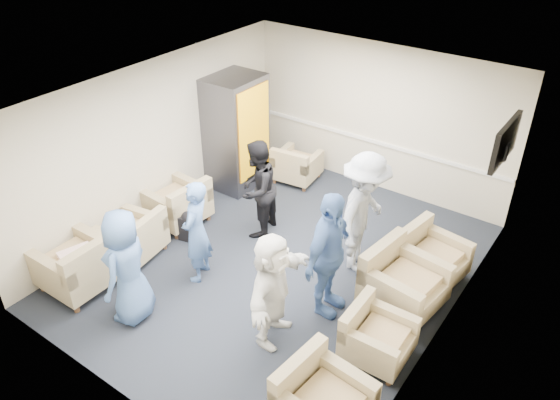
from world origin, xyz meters
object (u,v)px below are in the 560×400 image
Objects in this scene: person_front_right at (273,289)px; vending_machine at (236,132)px; person_mid_right at (328,255)px; armchair_right_far at (428,258)px; person_back_left at (257,189)px; armchair_right_midfar at (400,283)px; armchair_right_midnear at (374,337)px; armchair_corner at (296,167)px; person_front_left at (127,267)px; armchair_left_far at (179,205)px; person_mid_left at (196,232)px; armchair_left_mid at (135,238)px; person_back_right at (364,214)px; armchair_left_near at (81,267)px.

vending_machine is at bearing 34.33° from person_front_right.
vending_machine is at bearing 54.53° from person_mid_right.
armchair_right_far is at bearing -38.11° from person_front_right.
vending_machine is at bearing -139.87° from person_back_left.
person_mid_right is (-0.77, -0.65, 0.54)m from armchair_right_midfar.
person_back_left is (1.30, -1.07, -0.23)m from vending_machine.
person_front_right is (1.58, -1.74, -0.03)m from person_back_left.
vending_machine reaches higher than person_front_right.
armchair_corner is at bearing 45.53° from armchair_right_midnear.
armchair_corner is 0.41× the size of vending_machine.
person_front_left is 0.90× the size of person_mid_right.
armchair_left_far is 1.77m from vending_machine.
person_mid_left is at bearing 120.74° from armchair_right_midfar.
armchair_left_mid is 0.88× the size of armchair_right_midfar.
person_front_left reaches higher than armchair_right_midnear.
armchair_left_mid is 1.09× the size of armchair_corner.
vending_machine reaches higher than armchair_left_far.
armchair_right_midfar is 4.21m from vending_machine.
armchair_corner is 2.81m from person_back_right.
person_mid_left is 0.86× the size of person_mid_right.
person_mid_right is (2.31, -2.67, 0.61)m from armchair_corner.
person_mid_left is at bearing 154.10° from person_front_left.
person_back_left is 2.35m from person_front_right.
armchair_right_midfar is 1.15m from person_mid_right.
person_front_left is (-2.89, -3.05, 0.49)m from armchair_right_far.
person_front_right is (2.02, -3.49, 0.48)m from armchair_corner.
armchair_left_near is 1.22× the size of armchair_right_midnear.
vending_machine reaches higher than person_front_left.
armchair_right_midfar is 3.63m from person_front_left.
person_back_right is 1.21× the size of person_front_right.
vending_machine is at bearing 91.22° from armchair_right_far.
person_mid_left is 2.40m from person_back_right.
armchair_right_far is at bearing 1.77° from armchair_right_midfar.
armchair_left_mid is at bearing 75.87° from person_front_right.
person_mid_right is at bearing 53.42° from person_back_left.
armchair_left_far is 2.29m from person_front_left.
person_back_left reaches higher than armchair_right_far.
armchair_right_midnear is at bearing -115.36° from person_mid_right.
person_mid_right reaches higher than person_back_left.
armchair_left_near is at bearing 106.74° from armchair_right_midnear.
person_front_right reaches higher than armchair_left_far.
armchair_left_far is 3.17m from person_back_right.
armchair_right_midnear is at bearing -80.70° from person_front_right.
armchair_left_mid is at bearing 71.46° from armchair_corner.
armchair_right_midnear is at bearing -29.92° from vending_machine.
armchair_right_far is 1.77m from person_mid_right.
armchair_left_far is at bearing 64.49° from armchair_corner.
armchair_corner is 0.54× the size of person_front_right.
person_mid_right is at bearing 124.30° from armchair_corner.
armchair_left_mid is (0.03, 0.96, -0.04)m from armchair_left_near.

